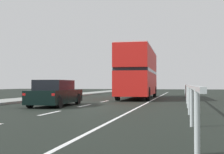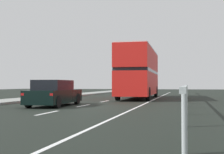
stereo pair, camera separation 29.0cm
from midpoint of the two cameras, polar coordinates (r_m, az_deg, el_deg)
ground_plane at (r=16.66m, az=-5.66°, el=-5.66°), size 75.82×120.00×0.10m
lane_paint_markings at (r=24.41m, az=5.36°, el=-4.17°), size 3.26×46.00×0.01m
bridge_side_railing at (r=24.65m, az=14.10°, el=-1.94°), size 0.10×42.00×1.17m
double_decker_bus_red at (r=26.19m, az=5.39°, el=0.94°), size 2.76×10.67×4.20m
hatchback_car_near at (r=17.26m, az=-10.20°, el=-3.05°), size 1.88×4.57×1.43m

